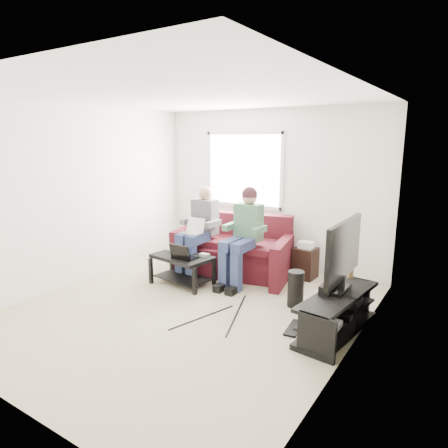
{
  "coord_description": "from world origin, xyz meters",
  "views": [
    {
      "loc": [
        2.96,
        -3.71,
        2.11
      ],
      "look_at": [
        0.16,
        0.6,
        1.02
      ],
      "focal_mm": 32.0,
      "sensor_mm": 36.0,
      "label": 1
    }
  ],
  "objects_px": {
    "coffee_table": "(182,263)",
    "subwoofer": "(296,289)",
    "tv_stand": "(337,315)",
    "sofa": "(233,252)",
    "tv": "(343,252)",
    "end_table": "(305,262)"
  },
  "relations": [
    {
      "from": "sofa",
      "to": "tv_stand",
      "type": "xyz_separation_m",
      "value": [
        2.07,
        -1.14,
        -0.13
      ]
    },
    {
      "from": "coffee_table",
      "to": "tv",
      "type": "distance_m",
      "value": 2.47
    },
    {
      "from": "coffee_table",
      "to": "end_table",
      "type": "bearing_deg",
      "value": 41.06
    },
    {
      "from": "tv_stand",
      "to": "subwoofer",
      "type": "distance_m",
      "value": 0.79
    },
    {
      "from": "subwoofer",
      "to": "end_table",
      "type": "distance_m",
      "value": 1.13
    },
    {
      "from": "subwoofer",
      "to": "tv",
      "type": "bearing_deg",
      "value": -25.23
    },
    {
      "from": "sofa",
      "to": "subwoofer",
      "type": "xyz_separation_m",
      "value": [
        1.4,
        -0.73,
        -0.1
      ]
    },
    {
      "from": "coffee_table",
      "to": "tv_stand",
      "type": "bearing_deg",
      "value": -6.07
    },
    {
      "from": "sofa",
      "to": "end_table",
      "type": "height_order",
      "value": "sofa"
    },
    {
      "from": "coffee_table",
      "to": "tv_stand",
      "type": "distance_m",
      "value": 2.41
    },
    {
      "from": "coffee_table",
      "to": "end_table",
      "type": "height_order",
      "value": "end_table"
    },
    {
      "from": "coffee_table",
      "to": "end_table",
      "type": "distance_m",
      "value": 1.89
    },
    {
      "from": "sofa",
      "to": "tv",
      "type": "distance_m",
      "value": 2.39
    },
    {
      "from": "coffee_table",
      "to": "tv_stand",
      "type": "height_order",
      "value": "tv_stand"
    },
    {
      "from": "tv_stand",
      "to": "end_table",
      "type": "xyz_separation_m",
      "value": [
        -0.97,
        1.5,
        0.06
      ]
    },
    {
      "from": "coffee_table",
      "to": "tv_stand",
      "type": "xyz_separation_m",
      "value": [
        2.4,
        -0.25,
        -0.12
      ]
    },
    {
      "from": "tv_stand",
      "to": "end_table",
      "type": "relative_size",
      "value": 2.4
    },
    {
      "from": "coffee_table",
      "to": "subwoofer",
      "type": "xyz_separation_m",
      "value": [
        1.73,
        0.16,
        -0.09
      ]
    },
    {
      "from": "tv_stand",
      "to": "tv",
      "type": "xyz_separation_m",
      "value": [
        -0.0,
        0.1,
        0.71
      ]
    },
    {
      "from": "sofa",
      "to": "tv_stand",
      "type": "distance_m",
      "value": 2.37
    },
    {
      "from": "subwoofer",
      "to": "end_table",
      "type": "height_order",
      "value": "end_table"
    },
    {
      "from": "tv",
      "to": "end_table",
      "type": "distance_m",
      "value": 1.82
    }
  ]
}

